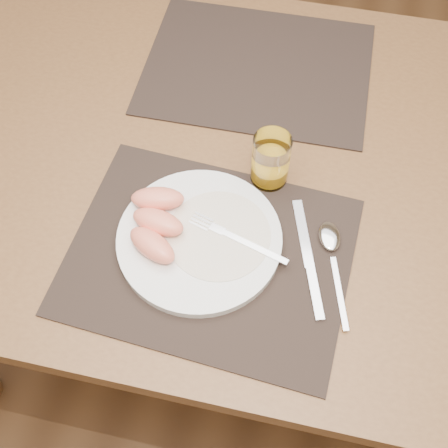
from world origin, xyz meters
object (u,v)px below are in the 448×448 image
Objects in this scene: spoon at (331,244)px; juice_glass at (270,162)px; table at (247,181)px; placemat_near at (210,255)px; placemat_far at (257,68)px; fork at (230,235)px; knife at (310,267)px; plate at (199,239)px.

juice_glass reaches higher than spoon.
placemat_near is (-0.02, -0.22, 0.09)m from table.
placemat_far is 0.41m from fork.
knife is (0.14, -0.02, -0.02)m from fork.
fork is at bearing 170.90° from knife.
placemat_far is (-0.00, 0.44, 0.00)m from placemat_near.
table is at bearing 123.98° from knife.
placemat_near is at bearing -95.46° from table.
knife is 0.06m from spoon.
plate is 0.05m from fork.
plate is (-0.02, -0.42, 0.01)m from placemat_far.
knife reaches higher than placemat_far.
plate is 0.21m from spoon.
spoon reaches higher than knife.
placemat_far is 2.62× the size of fork.
fork is at bearing -88.18° from table.
plate reaches higher than knife.
fork is 0.14m from knife.
plate is 2.73× the size of juice_glass.
fork reaches higher than placemat_near.
juice_glass is at bearing 74.42° from fork.
placemat_far is 0.43m from spoon.
plate is at bearing -92.45° from placemat_far.
juice_glass reaches higher than placemat_far.
juice_glass is (0.04, 0.14, 0.03)m from fork.
table is at bearing 77.91° from plate.
fork is 0.91× the size of spoon.
placemat_near is 0.03m from plate.
fork is at bearing -170.92° from spoon.
plate is 1.42× the size of spoon.
spoon is (0.21, 0.04, -0.00)m from plate.
spoon is (0.16, 0.03, -0.01)m from fork.
placemat_far is (-0.02, 0.22, 0.09)m from table.
fork is at bearing -105.58° from juice_glass.
knife is at bearing 3.76° from placemat_near.
juice_glass is (-0.10, 0.16, 0.04)m from knife.
fork reaches higher than placemat_far.
knife is at bearing -59.68° from juice_glass.
knife is at bearing -56.02° from table.
plate is at bearing 176.96° from knife.
placemat_near is 0.20m from spoon.
placemat_far is at bearing 96.43° from table.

